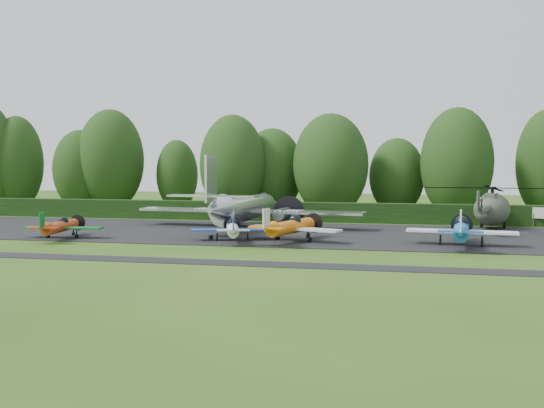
% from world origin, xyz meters
% --- Properties ---
extents(ground, '(160.00, 160.00, 0.00)m').
position_xyz_m(ground, '(0.00, 0.00, 0.00)').
color(ground, '#2A4D15').
rests_on(ground, ground).
extents(apron, '(70.00, 18.00, 0.01)m').
position_xyz_m(apron, '(0.00, 10.00, 0.00)').
color(apron, black).
rests_on(apron, ground).
extents(taxiway_verge, '(70.00, 2.00, 0.00)m').
position_xyz_m(taxiway_verge, '(0.00, -6.00, 0.00)').
color(taxiway_verge, black).
rests_on(taxiway_verge, ground).
extents(hedgerow, '(90.00, 1.60, 2.00)m').
position_xyz_m(hedgerow, '(0.00, 21.00, 0.00)').
color(hedgerow, black).
rests_on(hedgerow, ground).
extents(transport_plane, '(21.68, 16.62, 6.95)m').
position_xyz_m(transport_plane, '(-3.01, 12.51, 1.94)').
color(transport_plane, silver).
rests_on(transport_plane, ground).
extents(light_plane_red, '(6.39, 6.72, 2.46)m').
position_xyz_m(light_plane_red, '(-15.53, 2.43, 1.02)').
color(light_plane_red, '#AE3510').
rests_on(light_plane_red, ground).
extents(light_plane_white, '(6.39, 6.72, 2.46)m').
position_xyz_m(light_plane_white, '(-1.70, 3.83, 1.02)').
color(light_plane_white, white).
rests_on(light_plane_white, ground).
extents(light_plane_orange, '(7.54, 7.92, 2.90)m').
position_xyz_m(light_plane_orange, '(2.81, 4.35, 1.21)').
color(light_plane_orange, orange).
rests_on(light_plane_orange, ground).
extents(light_plane_blue, '(7.83, 8.23, 3.01)m').
position_xyz_m(light_plane_blue, '(15.30, 4.39, 1.25)').
color(light_plane_blue, '#1D61AE').
rests_on(light_plane_blue, ground).
extents(helicopter, '(12.11, 14.17, 3.90)m').
position_xyz_m(helicopter, '(19.23, 17.17, 2.09)').
color(helicopter, '#3B4535').
rests_on(helicopter, ground).
extents(tree_0, '(6.99, 6.99, 10.36)m').
position_xyz_m(tree_0, '(-29.68, 30.76, 5.17)').
color(tree_0, black).
rests_on(tree_0, ground).
extents(tree_1, '(8.58, 8.58, 11.72)m').
position_xyz_m(tree_1, '(3.17, 27.90, 5.85)').
color(tree_1, black).
rests_on(tree_1, ground).
extents(tree_3, '(8.51, 8.51, 13.01)m').
position_xyz_m(tree_3, '(-25.74, 31.42, 6.49)').
color(tree_3, black).
rests_on(tree_3, ground).
extents(tree_4, '(7.54, 7.54, 10.29)m').
position_xyz_m(tree_4, '(-4.28, 30.97, 5.14)').
color(tree_4, black).
rests_on(tree_4, ground).
extents(tree_6, '(6.70, 6.70, 12.31)m').
position_xyz_m(tree_6, '(-38.75, 30.54, 6.14)').
color(tree_6, black).
rests_on(tree_6, ground).
extents(tree_8, '(7.69, 7.69, 11.70)m').
position_xyz_m(tree_8, '(-8.16, 27.03, 5.84)').
color(tree_8, black).
rests_on(tree_8, ground).
extents(tree_9, '(7.91, 7.91, 12.25)m').
position_xyz_m(tree_9, '(17.07, 28.88, 6.11)').
color(tree_9, black).
rests_on(tree_9, ground).
extents(tree_10, '(6.56, 6.56, 9.06)m').
position_xyz_m(tree_10, '(10.55, 32.76, 4.52)').
color(tree_10, black).
rests_on(tree_10, ground).
extents(tree_11, '(5.40, 5.40, 9.09)m').
position_xyz_m(tree_11, '(-17.45, 33.42, 4.53)').
color(tree_11, black).
rests_on(tree_11, ground).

